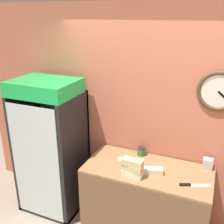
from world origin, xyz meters
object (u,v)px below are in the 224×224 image
at_px(sandwich_stack_top, 133,162).
at_px(condiment_jar, 141,151).
at_px(chefs_knife, 191,185).
at_px(beverage_cooler, 53,139).
at_px(sandwich_flat_left, 152,171).
at_px(sandwich_stack_middle, 132,168).
at_px(sandwich_stack_bottom, 132,173).
at_px(napkin_dispenser, 208,164).
at_px(sandwich_flat_right, 127,162).

bearing_deg(sandwich_stack_top, condiment_jar, 95.24).
bearing_deg(chefs_knife, beverage_cooler, 174.18).
bearing_deg(sandwich_stack_top, sandwich_flat_left, 35.49).
bearing_deg(sandwich_stack_top, sandwich_stack_middle, 0.00).
bearing_deg(sandwich_stack_middle, sandwich_stack_bottom, 0.00).
distance_m(sandwich_stack_top, chefs_knife, 0.64).
bearing_deg(sandwich_stack_top, sandwich_stack_bottom, 0.00).
height_order(beverage_cooler, chefs_knife, beverage_cooler).
bearing_deg(sandwich_stack_top, chefs_knife, 6.83).
relative_size(sandwich_flat_left, condiment_jar, 2.40).
bearing_deg(chefs_knife, condiment_jar, 148.38).
height_order(chefs_knife, condiment_jar, condiment_jar).
distance_m(sandwich_stack_middle, condiment_jar, 0.48).
distance_m(sandwich_stack_top, napkin_dispenser, 0.89).
height_order(sandwich_stack_top, napkin_dispenser, sandwich_stack_top).
height_order(sandwich_stack_top, sandwich_flat_left, sandwich_stack_top).
bearing_deg(sandwich_stack_bottom, sandwich_flat_left, 35.49).
height_order(sandwich_flat_left, chefs_knife, sandwich_flat_left).
relative_size(sandwich_stack_top, sandwich_flat_left, 0.90).
xyz_separation_m(sandwich_stack_bottom, sandwich_flat_left, (0.19, 0.13, -0.00)).
bearing_deg(sandwich_flat_right, chefs_knife, -10.22).
relative_size(sandwich_stack_top, sandwich_flat_right, 0.93).
bearing_deg(chefs_knife, sandwich_flat_left, 172.02).
distance_m(sandwich_flat_left, chefs_knife, 0.43).
xyz_separation_m(sandwich_flat_left, condiment_jar, (-0.23, 0.34, 0.02)).
distance_m(sandwich_stack_top, condiment_jar, 0.49).
xyz_separation_m(sandwich_stack_bottom, condiment_jar, (-0.04, 0.48, 0.02)).
bearing_deg(sandwich_flat_left, sandwich_stack_top, -144.51).
xyz_separation_m(sandwich_stack_top, sandwich_flat_right, (-0.13, 0.21, -0.14)).
relative_size(beverage_cooler, napkin_dispenser, 15.15).
bearing_deg(chefs_knife, sandwich_stack_middle, -173.17).
height_order(sandwich_stack_middle, sandwich_stack_top, sandwich_stack_top).
bearing_deg(sandwich_flat_left, sandwich_stack_middle, -144.51).
bearing_deg(beverage_cooler, sandwich_stack_middle, -12.10).
height_order(sandwich_stack_bottom, sandwich_stack_top, sandwich_stack_top).
relative_size(sandwich_flat_right, condiment_jar, 2.34).
distance_m(sandwich_stack_bottom, sandwich_stack_top, 0.14).
xyz_separation_m(sandwich_stack_bottom, sandwich_flat_right, (-0.13, 0.21, -0.00)).
xyz_separation_m(sandwich_flat_right, condiment_jar, (0.09, 0.27, 0.02)).
bearing_deg(sandwich_stack_top, beverage_cooler, 167.90).
bearing_deg(sandwich_stack_bottom, sandwich_stack_top, 0.00).
xyz_separation_m(sandwich_stack_middle, sandwich_flat_right, (-0.13, 0.21, -0.07)).
bearing_deg(chefs_knife, sandwich_stack_top, -173.17).
bearing_deg(condiment_jar, sandwich_stack_middle, -84.76).
bearing_deg(sandwich_flat_left, beverage_cooler, 174.84).
relative_size(beverage_cooler, sandwich_stack_bottom, 7.90).
bearing_deg(napkin_dispenser, chefs_knife, -107.72).
distance_m(beverage_cooler, napkin_dispenser, 1.96).
relative_size(sandwich_flat_right, napkin_dispenser, 2.05).
distance_m(sandwich_stack_bottom, condiment_jar, 0.48).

